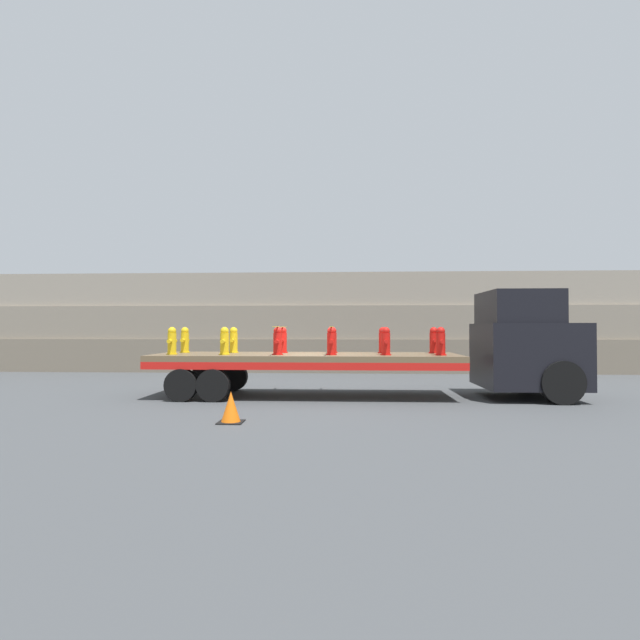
{
  "coord_description": "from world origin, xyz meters",
  "views": [
    {
      "loc": [
        1.16,
        -14.2,
        1.94
      ],
      "look_at": [
        0.4,
        0.0,
        2.18
      ],
      "focal_mm": 28.0,
      "sensor_mm": 36.0,
      "label": 1
    }
  ],
  "objects": [
    {
      "name": "fire_hydrant_red_near_4",
      "position": [
        2.22,
        -0.55,
        1.58
      ],
      "size": [
        0.3,
        0.55,
        0.77
      ],
      "color": "red",
      "rests_on": "flatbed_trailer"
    },
    {
      "name": "fire_hydrant_yellow_near_1",
      "position": [
        -2.22,
        -0.55,
        1.58
      ],
      "size": [
        0.3,
        0.55,
        0.77
      ],
      "color": "gold",
      "rests_on": "flatbed_trailer"
    },
    {
      "name": "fire_hydrant_red_far_4",
      "position": [
        2.22,
        0.55,
        1.58
      ],
      "size": [
        0.3,
        0.55,
        0.77
      ],
      "color": "red",
      "rests_on": "flatbed_trailer"
    },
    {
      "name": "fire_hydrant_yellow_far_1",
      "position": [
        -2.22,
        0.55,
        1.58
      ],
      "size": [
        0.3,
        0.55,
        0.77
      ],
      "color": "gold",
      "rests_on": "flatbed_trailer"
    },
    {
      "name": "traffic_cone",
      "position": [
        -1.22,
        -4.04,
        0.31
      ],
      "size": [
        0.51,
        0.51,
        0.64
      ],
      "color": "black",
      "rests_on": "ground_plane"
    },
    {
      "name": "fire_hydrant_red_near_2",
      "position": [
        -0.74,
        -0.55,
        1.58
      ],
      "size": [
        0.3,
        0.55,
        0.77
      ],
      "color": "red",
      "rests_on": "flatbed_trailer"
    },
    {
      "name": "ground_plane",
      "position": [
        0.0,
        0.0,
        0.0
      ],
      "size": [
        120.0,
        120.0,
        0.0
      ],
      "primitive_type": "plane",
      "color": "#3F4244"
    },
    {
      "name": "fire_hydrant_yellow_far_0",
      "position": [
        -3.71,
        0.55,
        1.58
      ],
      "size": [
        0.3,
        0.55,
        0.77
      ],
      "color": "gold",
      "rests_on": "flatbed_trailer"
    },
    {
      "name": "fire_hydrant_yellow_near_0",
      "position": [
        -3.71,
        -0.55,
        1.58
      ],
      "size": [
        0.3,
        0.55,
        0.77
      ],
      "color": "gold",
      "rests_on": "flatbed_trailer"
    },
    {
      "name": "fire_hydrant_red_near_5",
      "position": [
        3.71,
        -0.55,
        1.58
      ],
      "size": [
        0.3,
        0.55,
        0.77
      ],
      "color": "red",
      "rests_on": "flatbed_trailer"
    },
    {
      "name": "fire_hydrant_red_far_2",
      "position": [
        -0.74,
        0.55,
        1.58
      ],
      "size": [
        0.3,
        0.55,
        0.77
      ],
      "color": "red",
      "rests_on": "flatbed_trailer"
    },
    {
      "name": "fire_hydrant_red_far_5",
      "position": [
        3.71,
        0.55,
        1.58
      ],
      "size": [
        0.3,
        0.55,
        0.77
      ],
      "color": "red",
      "rests_on": "flatbed_trailer"
    },
    {
      "name": "flatbed_trailer",
      "position": [
        -0.54,
        0.0,
        0.98
      ],
      "size": [
        8.61,
        2.61,
        1.21
      ],
      "color": "brown",
      "rests_on": "ground_plane"
    },
    {
      "name": "fire_hydrant_red_far_3",
      "position": [
        0.74,
        0.55,
        1.58
      ],
      "size": [
        0.3,
        0.55,
        0.77
      ],
      "color": "red",
      "rests_on": "flatbed_trailer"
    },
    {
      "name": "cargo_strap_rear",
      "position": [
        -0.74,
        0.0,
        1.98
      ],
      "size": [
        0.05,
        2.71,
        0.01
      ],
      "color": "yellow",
      "rests_on": "fire_hydrant_red_near_2"
    },
    {
      "name": "cargo_strap_middle",
      "position": [
        0.74,
        0.0,
        1.98
      ],
      "size": [
        0.05,
        2.71,
        0.01
      ],
      "color": "yellow",
      "rests_on": "fire_hydrant_red_near_3"
    },
    {
      "name": "rock_cliff",
      "position": [
        0.0,
        8.93,
        2.21
      ],
      "size": [
        60.0,
        3.3,
        4.41
      ],
      "color": "#706656",
      "rests_on": "ground_plane"
    },
    {
      "name": "fire_hydrant_red_near_3",
      "position": [
        0.74,
        -0.55,
        1.58
      ],
      "size": [
        0.3,
        0.55,
        0.77
      ],
      "color": "red",
      "rests_on": "flatbed_trailer"
    },
    {
      "name": "truck_cab",
      "position": [
        6.24,
        0.0,
        1.49
      ],
      "size": [
        2.58,
        2.65,
        2.97
      ],
      "color": "black",
      "rests_on": "ground_plane"
    }
  ]
}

